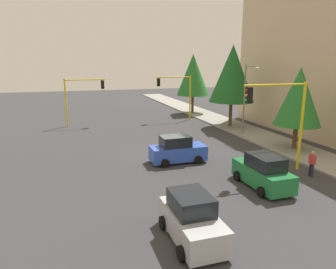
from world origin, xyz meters
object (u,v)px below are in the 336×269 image
Objects in this scene: tree_roadside_mid at (232,74)px; tree_roadside_far at (193,75)px; traffic_signal_far_left at (176,89)px; traffic_signal_near_left at (280,110)px; car_green at (263,172)px; pedestrian_crossing at (312,163)px; car_blue at (177,150)px; street_lamp_curbside at (247,92)px; tree_roadside_near at (299,97)px; traffic_signal_far_right at (82,92)px; car_silver at (192,219)px.

tree_roadside_far is (-10.00, -0.50, -0.50)m from tree_roadside_mid.
traffic_signal_near_left is at bearing 0.20° from traffic_signal_far_left.
traffic_signal_far_left is at bearing -144.19° from tree_roadside_mid.
pedestrian_crossing is (-0.50, 3.99, 0.01)m from car_green.
traffic_signal_near_left is 1.47× the size of car_blue.
tree_roadside_near is (5.61, 1.30, 0.12)m from street_lamp_curbside.
car_blue is (20.00, -9.35, -4.55)m from tree_roadside_far.
traffic_signal_near_left is at bearing -8.91° from tree_roadside_far.
car_green is at bearing -13.29° from tree_roadside_far.
traffic_signal_far_left is at bearing 90.00° from traffic_signal_far_right.
tree_roadside_mid reaches higher than traffic_signal_far_right.
pedestrian_crossing is at bearing -9.42° from street_lamp_curbside.
car_green is at bearing -50.23° from tree_roadside_near.
car_green is (1.93, -2.36, -3.30)m from traffic_signal_near_left.
tree_roadside_far reaches higher than car_silver.
tree_roadside_near is 10.95m from car_blue.
pedestrian_crossing is (-4.40, 10.05, 0.01)m from car_silver.
traffic_signal_near_left reaches higher than pedestrian_crossing.
tree_roadside_mid reaches higher than traffic_signal_near_left.
street_lamp_curbside is at bearing 153.22° from car_green.
tree_roadside_near is 1.69× the size of car_blue.
traffic_signal_near_left is at bearing 129.22° from car_green.
traffic_signal_near_left is 14.74m from tree_roadside_mid.
traffic_signal_near_left is 0.72× the size of tree_roadside_far.
tree_roadside_near is 1.79× the size of car_silver.
car_green is at bearing 28.55° from car_blue.
traffic_signal_far_right is at bearing -160.07° from car_blue.
traffic_signal_far_right is 0.65× the size of tree_roadside_far.
traffic_signal_far_right is 1.41× the size of car_silver.
tree_roadside_mid reaches higher than tree_roadside_far.
tree_roadside_far is (-4.00, 15.15, 1.63)m from traffic_signal_far_right.
traffic_signal_near_left is 7.62m from car_blue.
car_silver is at bearing -55.32° from traffic_signal_near_left.
tree_roadside_far is (-4.00, 3.83, 1.54)m from traffic_signal_far_left.
traffic_signal_far_left is 0.79× the size of street_lamp_curbside.
street_lamp_curbside is 4.12× the size of pedestrian_crossing.
car_green is 2.44× the size of pedestrian_crossing.
traffic_signal_far_right is 0.79× the size of tree_roadside_near.
traffic_signal_far_left is at bearing -179.80° from traffic_signal_near_left.
tree_roadside_near is 1.65× the size of car_green.
tree_roadside_mid is 10.12m from tree_roadside_near.
street_lamp_curbside is (10.39, 3.53, 0.44)m from traffic_signal_far_left.
tree_roadside_mid is 1.32× the size of tree_roadside_near.
street_lamp_curbside reaches higher than car_silver.
traffic_signal_far_left is 5.75m from tree_roadside_far.
street_lamp_curbside is 5.76m from tree_roadside_near.
car_green is at bearing -26.78° from street_lamp_curbside.
tree_roadside_near is at bearing 130.03° from traffic_signal_near_left.
tree_roadside_far is 20.05m from tree_roadside_near.
traffic_signal_far_right is 26.16m from car_silver.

